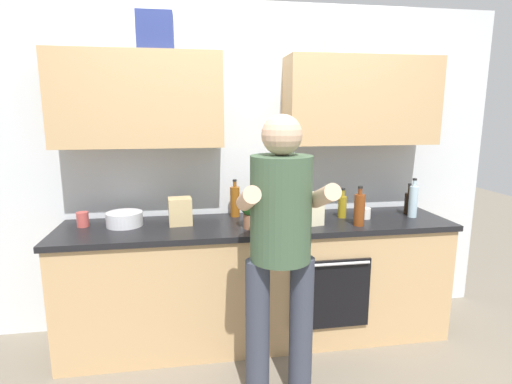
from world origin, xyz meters
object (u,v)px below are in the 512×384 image
Objects in this scene: bottle_syrup at (235,201)px; grocery_bag_rice at (308,209)px; potted_herb at (253,207)px; mixing_bowl at (125,219)px; grocery_bag_bread at (180,211)px; bottle_vinegar at (359,209)px; cup_ceramic at (83,219)px; person_standing at (281,239)px; bottle_oil at (342,206)px; bottle_soy at (409,203)px; bottle_water at (413,201)px; cup_coffee at (365,213)px.

grocery_bag_rice is at bearing -30.80° from bottle_syrup.
potted_herb is (0.09, -0.34, 0.03)m from bottle_syrup.
grocery_bag_bread reaches higher than mixing_bowl.
bottle_vinegar reaches higher than cup_ceramic.
person_standing is 0.86m from bottle_vinegar.
bottle_syrup is at bearing 99.57° from person_standing.
grocery_bag_bread is 0.89× the size of grocery_bag_rice.
person_standing is 5.84× the size of bottle_syrup.
person_standing is 16.10× the size of cup_ceramic.
grocery_bag_bread is at bearing 179.86° from bottle_oil.
grocery_bag_rice is (0.41, 0.05, -0.04)m from potted_herb.
potted_herb is 1.41× the size of grocery_bag_bread.
bottle_oil is at bearing -1.70° from cup_ceramic.
potted_herb is at bearing -173.65° from grocery_bag_rice.
bottle_soy reaches higher than bottle_oil.
cup_ceramic is at bearing 178.30° from bottle_oil.
bottle_soy reaches higher than cup_ceramic.
bottle_oil is 1.18× the size of grocery_bag_bread.
grocery_bag_bread is at bearing 160.73° from potted_herb.
mixing_bowl is 1.16× the size of grocery_bag_rice.
cup_ceramic reaches higher than mixing_bowl.
bottle_soy is at bearing -5.98° from bottle_syrup.
person_standing reaches higher than bottle_vinegar.
grocery_bag_rice is at bearing 6.35° from potted_herb.
cup_coffee is (-0.38, 0.02, -0.09)m from bottle_water.
bottle_vinegar is 0.36m from grocery_bag_rice.
bottle_soy is at bearing 32.49° from person_standing.
person_standing is 8.68× the size of grocery_bag_bread.
cup_coffee is at bearing 40.25° from person_standing.
mixing_bowl is at bearing 170.99° from bottle_vinegar.
bottle_water reaches higher than bottle_syrup.
cup_ceramic is 1.59m from grocery_bag_rice.
grocery_bag_rice is (0.34, 0.62, 0.01)m from person_standing.
person_standing is 20.78× the size of cup_coffee.
cup_ceramic is 0.48× the size of grocery_bag_rice.
bottle_vinegar is (-0.50, -0.16, -0.01)m from bottle_water.
person_standing is 1.37m from bottle_water.
bottle_soy is at bearing 78.08° from bottle_water.
cup_coffee is at bearing 53.80° from bottle_vinegar.
grocery_bag_bread is 0.91m from grocery_bag_rice.
person_standing is 6.92× the size of bottle_soy.
mixing_bowl is at bearing 177.21° from bottle_water.
cup_ceramic is 0.29m from mixing_bowl.
cup_coffee is 2.06m from cup_ceramic.
person_standing is 6.18× the size of potted_herb.
bottle_vinegar reaches higher than mixing_bowl.
cup_ceramic is at bearing 173.43° from grocery_bag_rice.
grocery_bag_rice is at bearing 61.34° from person_standing.
bottle_water is 1.76m from grocery_bag_bread.
bottle_water reaches higher than grocery_bag_rice.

